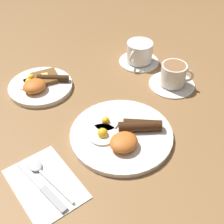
{
  "coord_description": "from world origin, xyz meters",
  "views": [
    {
      "loc": [
        -0.39,
        -0.46,
        0.63
      ],
      "look_at": [
        0.03,
        0.07,
        0.03
      ],
      "focal_mm": 50.0,
      "sensor_mm": 36.0,
      "label": 1
    }
  ],
  "objects": [
    {
      "name": "spoon",
      "position": [
        -0.24,
        0.03,
        0.01
      ],
      "size": [
        0.05,
        0.18,
        0.01
      ],
      "rotation": [
        0.0,
        0.0,
        1.71
      ],
      "color": "silver",
      "rests_on": "napkin"
    },
    {
      "name": "breakfast_plate_near",
      "position": [
        -0.0,
        -0.0,
        0.01
      ],
      "size": [
        0.28,
        0.28,
        0.05
      ],
      "color": "white",
      "rests_on": "ground_plane"
    },
    {
      "name": "teacup_near",
      "position": [
        0.28,
        0.08,
        0.03
      ],
      "size": [
        0.15,
        0.15,
        0.08
      ],
      "color": "white",
      "rests_on": "ground_plane"
    },
    {
      "name": "teacup_far",
      "position": [
        0.29,
        0.25,
        0.04
      ],
      "size": [
        0.15,
        0.15,
        0.08
      ],
      "color": "white",
      "rests_on": "ground_plane"
    },
    {
      "name": "ground_plane",
      "position": [
        0.0,
        0.0,
        0.0
      ],
      "size": [
        3.0,
        3.0,
        0.0
      ],
      "primitive_type": "plane",
      "color": "olive"
    },
    {
      "name": "breakfast_plate_far",
      "position": [
        -0.07,
        0.33,
        0.01
      ],
      "size": [
        0.21,
        0.21,
        0.05
      ],
      "color": "white",
      "rests_on": "ground_plane"
    },
    {
      "name": "napkin",
      "position": [
        -0.24,
        -0.01,
        0.0
      ],
      "size": [
        0.14,
        0.2,
        0.01
      ],
      "primitive_type": "cube",
      "rotation": [
        0.0,
        0.0,
        -0.01
      ],
      "color": "white",
      "rests_on": "ground_plane"
    },
    {
      "name": "knife",
      "position": [
        -0.25,
        -0.02,
        0.01
      ],
      "size": [
        0.04,
        0.19,
        0.01
      ],
      "rotation": [
        0.0,
        0.0,
        1.69
      ],
      "color": "silver",
      "rests_on": "napkin"
    }
  ]
}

